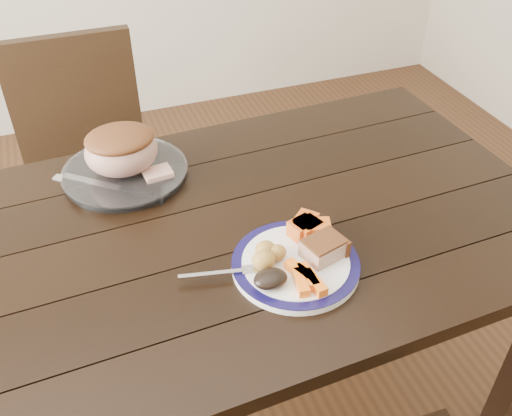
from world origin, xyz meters
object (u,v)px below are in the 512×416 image
object	(u,v)px
dinner_plate	(295,265)
serving_platter	(125,173)
chair_far	(89,163)
dining_table	(222,257)
fork	(228,272)
pork_slice	(323,249)
carving_knife	(129,192)
roast_joint	(122,151)

from	to	relation	value
dinner_plate	serving_platter	size ratio (longest dim) A/B	0.87
chair_far	dinner_plate	world-z (taller)	chair_far
dining_table	chair_far	bearing A→B (deg)	108.30
dining_table	chair_far	xyz separation A→B (m)	(-0.24, 0.74, -0.13)
dining_table	fork	size ratio (longest dim) A/B	9.20
dinner_plate	serving_platter	world-z (taller)	serving_platter
dining_table	serving_platter	distance (m)	0.35
serving_platter	pork_slice	world-z (taller)	pork_slice
dining_table	dinner_plate	world-z (taller)	dinner_plate
chair_far	dinner_plate	bearing A→B (deg)	110.94
chair_far	serving_platter	xyz separation A→B (m)	(0.08, -0.45, 0.23)
pork_slice	carving_knife	size ratio (longest dim) A/B	0.32
dinner_plate	carving_knife	xyz separation A→B (m)	(-0.29, 0.38, -0.00)
dinner_plate	pork_slice	bearing A→B (deg)	-4.76
chair_far	carving_knife	size ratio (longest dim) A/B	3.62
roast_joint	carving_knife	world-z (taller)	roast_joint
carving_knife	dining_table	bearing A→B (deg)	-8.53
fork	roast_joint	distance (m)	0.47
pork_slice	dinner_plate	bearing A→B (deg)	175.24
chair_far	carving_knife	distance (m)	0.59
chair_far	roast_joint	bearing A→B (deg)	99.30
dinner_plate	chair_far	bearing A→B (deg)	111.01
serving_platter	carving_knife	world-z (taller)	serving_platter
pork_slice	carving_knife	bearing A→B (deg)	131.61
dining_table	roast_joint	world-z (taller)	roast_joint
carving_knife	serving_platter	bearing A→B (deg)	125.88
dinner_plate	fork	xyz separation A→B (m)	(-0.15, 0.02, 0.01)
dinner_plate	serving_platter	xyz separation A→B (m)	(-0.28, 0.47, 0.00)
pork_slice	roast_joint	distance (m)	0.58
serving_platter	pork_slice	size ratio (longest dim) A/B	3.76
chair_far	roast_joint	distance (m)	0.55
serving_platter	roast_joint	size ratio (longest dim) A/B	1.70
dining_table	serving_platter	world-z (taller)	serving_platter
serving_platter	carving_knife	bearing A→B (deg)	-94.59
dining_table	chair_far	size ratio (longest dim) A/B	1.76
chair_far	pork_slice	size ratio (longest dim) A/B	11.14
roast_joint	pork_slice	bearing A→B (deg)	-54.25
chair_far	pork_slice	xyz separation A→B (m)	(0.41, -0.93, 0.27)
serving_platter	chair_far	bearing A→B (deg)	99.38
serving_platter	fork	size ratio (longest dim) A/B	1.77
dinner_plate	fork	distance (m)	0.15
pork_slice	roast_joint	size ratio (longest dim) A/B	0.45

